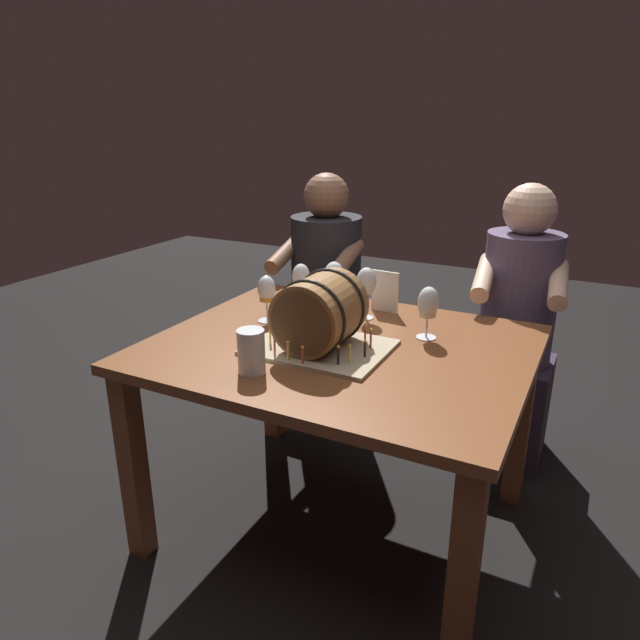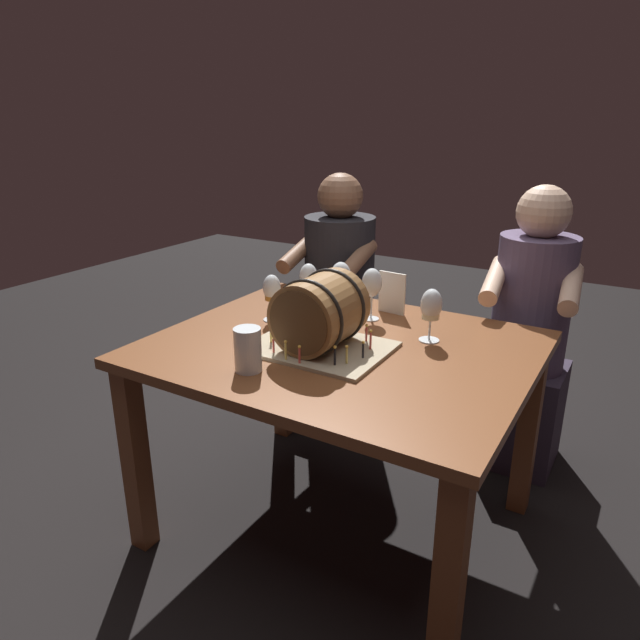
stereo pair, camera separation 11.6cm
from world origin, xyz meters
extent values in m
plane|color=black|center=(0.00, 0.00, 0.00)|extent=(8.00, 8.00, 0.00)
cube|color=brown|center=(0.00, 0.00, 0.71)|extent=(1.22, 1.00, 0.03)
cube|color=brown|center=(-0.55, -0.44, 0.35)|extent=(0.07, 0.07, 0.69)
cube|color=brown|center=(0.55, -0.44, 0.35)|extent=(0.07, 0.07, 0.69)
cube|color=brown|center=(-0.55, 0.44, 0.35)|extent=(0.07, 0.07, 0.69)
cube|color=brown|center=(0.55, 0.44, 0.35)|extent=(0.07, 0.07, 0.69)
cube|color=tan|center=(-0.04, -0.07, 0.73)|extent=(0.43, 0.33, 0.01)
cylinder|color=brown|center=(-0.04, -0.07, 0.85)|extent=(0.23, 0.25, 0.23)
cylinder|color=#4F371E|center=(-0.04, -0.20, 0.85)|extent=(0.20, 0.00, 0.20)
cylinder|color=#4F371E|center=(-0.04, 0.06, 0.85)|extent=(0.20, 0.00, 0.20)
torus|color=black|center=(-0.04, -0.14, 0.85)|extent=(0.25, 0.01, 0.25)
torus|color=black|center=(-0.04, 0.00, 0.85)|extent=(0.25, 0.01, 0.25)
cylinder|color=black|center=(0.12, -0.09, 0.76)|extent=(0.01, 0.01, 0.05)
sphere|color=#F9C64C|center=(0.12, -0.09, 0.79)|extent=(0.01, 0.01, 0.01)
cylinder|color=#D64C47|center=(0.11, -0.02, 0.77)|extent=(0.01, 0.01, 0.06)
sphere|color=#F9C64C|center=(0.11, -0.02, 0.80)|extent=(0.01, 0.01, 0.01)
cylinder|color=#D64C47|center=(0.07, 0.04, 0.76)|extent=(0.01, 0.01, 0.05)
sphere|color=#F9C64C|center=(0.07, 0.04, 0.79)|extent=(0.01, 0.01, 0.01)
cylinder|color=black|center=(-0.01, 0.08, 0.76)|extent=(0.01, 0.01, 0.05)
sphere|color=#F9C64C|center=(-0.01, 0.08, 0.79)|extent=(0.01, 0.01, 0.01)
cylinder|color=black|center=(-0.08, 0.07, 0.76)|extent=(0.01, 0.01, 0.05)
sphere|color=#F9C64C|center=(-0.08, 0.07, 0.79)|extent=(0.01, 0.01, 0.01)
cylinder|color=#EAD666|center=(-0.16, 0.04, 0.76)|extent=(0.01, 0.01, 0.05)
sphere|color=#F9C64C|center=(-0.16, 0.04, 0.80)|extent=(0.01, 0.01, 0.01)
cylinder|color=#EAD666|center=(-0.20, -0.02, 0.76)|extent=(0.01, 0.01, 0.05)
sphere|color=#F9C64C|center=(-0.20, -0.02, 0.79)|extent=(0.01, 0.01, 0.01)
cylinder|color=#D64C47|center=(-0.21, -0.07, 0.76)|extent=(0.01, 0.01, 0.04)
sphere|color=#F9C64C|center=(-0.21, -0.07, 0.79)|extent=(0.01, 0.01, 0.01)
cylinder|color=#EAD666|center=(-0.19, -0.13, 0.77)|extent=(0.01, 0.01, 0.06)
sphere|color=#F9C64C|center=(-0.19, -0.13, 0.80)|extent=(0.01, 0.01, 0.01)
cylinder|color=#D64C47|center=(-0.14, -0.20, 0.76)|extent=(0.01, 0.01, 0.04)
sphere|color=#F9C64C|center=(-0.14, -0.20, 0.79)|extent=(0.01, 0.01, 0.01)
cylinder|color=#EAD666|center=(-0.07, -0.22, 0.76)|extent=(0.01, 0.01, 0.05)
sphere|color=#F9C64C|center=(-0.07, -0.22, 0.80)|extent=(0.01, 0.01, 0.01)
cylinder|color=#D64C47|center=(-0.02, -0.22, 0.76)|extent=(0.01, 0.01, 0.05)
sphere|color=#F9C64C|center=(-0.02, -0.22, 0.79)|extent=(0.01, 0.01, 0.01)
cylinder|color=black|center=(0.08, -0.18, 0.76)|extent=(0.01, 0.01, 0.05)
sphere|color=#F9C64C|center=(0.08, -0.18, 0.80)|extent=(0.01, 0.01, 0.01)
cylinder|color=#EAD666|center=(0.10, -0.15, 0.76)|extent=(0.01, 0.01, 0.05)
sphere|color=#F9C64C|center=(0.10, -0.15, 0.79)|extent=(0.01, 0.01, 0.01)
cylinder|color=white|center=(-0.17, 0.29, 0.73)|extent=(0.06, 0.06, 0.00)
cylinder|color=white|center=(-0.17, 0.29, 0.77)|extent=(0.01, 0.01, 0.08)
ellipsoid|color=white|center=(-0.17, 0.29, 0.86)|extent=(0.08, 0.08, 0.12)
cylinder|color=pink|center=(-0.17, 0.29, 0.83)|extent=(0.06, 0.06, 0.04)
cylinder|color=white|center=(-0.03, 0.27, 0.73)|extent=(0.06, 0.06, 0.00)
cylinder|color=white|center=(-0.03, 0.27, 0.77)|extent=(0.01, 0.01, 0.08)
ellipsoid|color=white|center=(-0.03, 0.27, 0.87)|extent=(0.07, 0.07, 0.11)
cylinder|color=white|center=(-0.30, 0.27, 0.73)|extent=(0.07, 0.07, 0.00)
cylinder|color=white|center=(-0.30, 0.27, 0.77)|extent=(0.01, 0.01, 0.07)
ellipsoid|color=white|center=(-0.30, 0.27, 0.85)|extent=(0.07, 0.07, 0.10)
cylinder|color=maroon|center=(-0.30, 0.27, 0.83)|extent=(0.06, 0.06, 0.04)
cylinder|color=white|center=(0.24, 0.18, 0.73)|extent=(0.07, 0.07, 0.00)
cylinder|color=white|center=(0.24, 0.18, 0.77)|extent=(0.01, 0.01, 0.07)
ellipsoid|color=white|center=(0.24, 0.18, 0.85)|extent=(0.07, 0.07, 0.11)
cylinder|color=beige|center=(0.24, 0.18, 0.83)|extent=(0.06, 0.06, 0.05)
cylinder|color=white|center=(-0.33, 0.07, 0.73)|extent=(0.07, 0.07, 0.00)
cylinder|color=white|center=(-0.33, 0.07, 0.77)|extent=(0.01, 0.01, 0.07)
ellipsoid|color=white|center=(-0.33, 0.07, 0.85)|extent=(0.06, 0.06, 0.10)
cylinder|color=#C6842D|center=(-0.33, 0.07, 0.83)|extent=(0.05, 0.05, 0.04)
cylinder|color=white|center=(-0.14, -0.32, 0.79)|extent=(0.08, 0.08, 0.13)
cylinder|color=#C6842D|center=(-0.14, -0.32, 0.78)|extent=(0.07, 0.07, 0.11)
cylinder|color=white|center=(-0.14, -0.32, 0.84)|extent=(0.07, 0.07, 0.01)
cube|color=silver|center=(0.01, 0.37, 0.81)|extent=(0.11, 0.02, 0.16)
cube|color=black|center=(-0.45, 0.78, 0.23)|extent=(0.34, 0.32, 0.45)
cylinder|color=#232328|center=(-0.45, 0.78, 0.72)|extent=(0.36, 0.36, 0.55)
sphere|color=brown|center=(-0.45, 0.78, 1.09)|extent=(0.21, 0.21, 0.21)
cylinder|color=brown|center=(-0.29, 0.66, 0.84)|extent=(0.09, 0.31, 0.14)
cylinder|color=brown|center=(-0.58, 0.64, 0.84)|extent=(0.09, 0.31, 0.14)
cube|color=#372D40|center=(0.45, 0.78, 0.23)|extent=(0.34, 0.32, 0.45)
cylinder|color=#5B4C6B|center=(0.45, 0.78, 0.72)|extent=(0.33, 0.33, 0.55)
sphere|color=beige|center=(0.45, 0.78, 1.09)|extent=(0.21, 0.21, 0.21)
cylinder|color=beige|center=(0.60, 0.66, 0.84)|extent=(0.10, 0.31, 0.14)
cylinder|color=beige|center=(0.32, 0.64, 0.84)|extent=(0.10, 0.31, 0.14)
camera|label=1|loc=(0.74, -1.61, 1.45)|focal=32.30mm
camera|label=2|loc=(0.85, -1.55, 1.45)|focal=32.30mm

